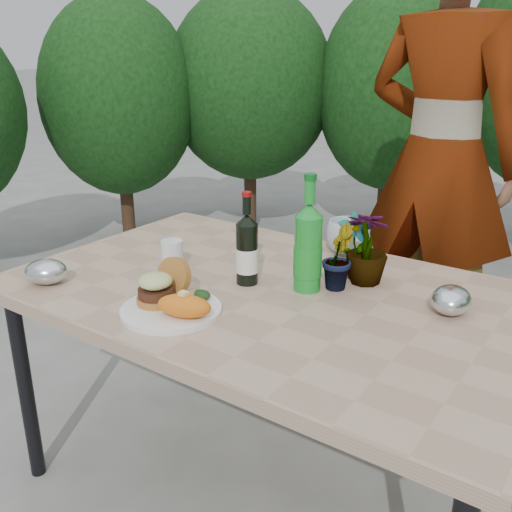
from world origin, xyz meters
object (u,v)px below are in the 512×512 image
Objects in this scene: dinner_plate at (171,310)px; person at (440,160)px; patio_table at (271,306)px; wine_bottle at (247,250)px.

person is (0.26, 1.42, 0.23)m from dinner_plate.
person reaches higher than patio_table.
person reaches higher than wine_bottle.
wine_bottle is at bearing 81.16° from dinner_plate.
wine_bottle reaches higher than dinner_plate.
wine_bottle is at bearing 89.04° from person.
dinner_plate reaches higher than patio_table.
person is at bearing 83.67° from patio_table.
patio_table is at bearing 93.41° from person.
wine_bottle is (0.05, 0.29, 0.10)m from dinner_plate.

